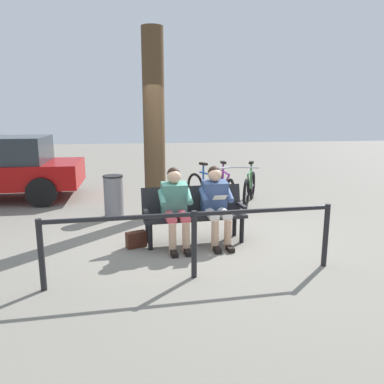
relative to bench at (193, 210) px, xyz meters
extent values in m
plane|color=slate|center=(-0.06, -0.07, -0.51)|extent=(40.00, 40.00, 0.00)
cube|color=black|center=(-0.01, 0.08, -0.08)|extent=(1.63, 0.58, 0.05)
cube|color=black|center=(0.01, -0.11, 0.15)|extent=(1.61, 0.28, 0.42)
cube|color=black|center=(-0.76, 0.01, 0.05)|extent=(0.10, 0.40, 0.05)
cube|color=black|center=(0.75, 0.15, 0.05)|extent=(0.10, 0.40, 0.05)
cylinder|color=black|center=(-0.74, 0.18, -0.31)|extent=(0.07, 0.07, 0.40)
cylinder|color=black|center=(0.69, 0.32, -0.31)|extent=(0.07, 0.07, 0.40)
cylinder|color=black|center=(-0.71, -0.15, -0.31)|extent=(0.07, 0.07, 0.40)
cylinder|color=black|center=(0.73, -0.02, -0.31)|extent=(0.07, 0.07, 0.40)
cube|color=#334772|center=(-0.32, 0.03, 0.20)|extent=(0.41, 0.34, 0.55)
sphere|color=#D8A884|center=(-0.32, 0.05, 0.56)|extent=(0.21, 0.21, 0.21)
sphere|color=black|center=(-0.32, 0.02, 0.59)|extent=(0.20, 0.20, 0.20)
cylinder|color=white|center=(-0.44, 0.22, -0.02)|extent=(0.19, 0.41, 0.15)
cylinder|color=#D8A884|center=(-0.46, 0.42, -0.28)|extent=(0.11, 0.11, 0.45)
cube|color=black|center=(-0.47, 0.52, -0.47)|extent=(0.11, 0.23, 0.07)
cylinder|color=#334772|center=(-0.53, 0.13, 0.27)|extent=(0.12, 0.31, 0.23)
cylinder|color=white|center=(-0.24, 0.24, -0.02)|extent=(0.19, 0.41, 0.15)
cylinder|color=#D8A884|center=(-0.26, 0.44, -0.28)|extent=(0.11, 0.11, 0.45)
cube|color=black|center=(-0.27, 0.54, -0.47)|extent=(0.11, 0.23, 0.07)
cylinder|color=#334772|center=(-0.13, 0.17, 0.27)|extent=(0.12, 0.31, 0.23)
cube|color=silver|center=(-0.35, 0.33, 0.26)|extent=(0.21, 0.14, 0.09)
cube|color=#4C8C7A|center=(0.31, 0.09, 0.20)|extent=(0.41, 0.34, 0.55)
sphere|color=#D8A884|center=(0.31, 0.11, 0.56)|extent=(0.21, 0.21, 0.21)
sphere|color=black|center=(0.32, 0.08, 0.59)|extent=(0.20, 0.20, 0.20)
cylinder|color=#D84C59|center=(0.20, 0.28, -0.02)|extent=(0.19, 0.41, 0.15)
cylinder|color=#D8A884|center=(0.18, 0.48, -0.28)|extent=(0.11, 0.11, 0.45)
cube|color=black|center=(0.17, 0.58, -0.47)|extent=(0.11, 0.23, 0.07)
cylinder|color=#4C8C7A|center=(0.10, 0.19, 0.27)|extent=(0.12, 0.31, 0.23)
cylinder|color=#D84C59|center=(0.40, 0.30, -0.02)|extent=(0.19, 0.41, 0.15)
cylinder|color=#D8A884|center=(0.38, 0.50, -0.28)|extent=(0.11, 0.11, 0.45)
cube|color=black|center=(0.37, 0.60, -0.47)|extent=(0.11, 0.23, 0.07)
cylinder|color=#4C8C7A|center=(0.50, 0.23, 0.27)|extent=(0.12, 0.31, 0.23)
cube|color=#3F1E14|center=(0.90, 0.16, -0.39)|extent=(0.33, 0.24, 0.24)
cylinder|color=#4C3823|center=(0.53, -1.50, 1.25)|extent=(0.40, 0.40, 3.52)
cylinder|color=slate|center=(1.34, -1.65, -0.11)|extent=(0.37, 0.37, 0.79)
cylinder|color=black|center=(1.34, -1.65, 0.30)|extent=(0.39, 0.39, 0.03)
torus|color=black|center=(-1.39, -1.83, -0.18)|extent=(0.32, 0.63, 0.66)
cylinder|color=silver|center=(-1.39, -1.83, -0.18)|extent=(0.07, 0.08, 0.06)
torus|color=black|center=(-1.81, -2.76, -0.18)|extent=(0.32, 0.63, 0.66)
cylinder|color=silver|center=(-1.81, -2.76, -0.18)|extent=(0.07, 0.08, 0.06)
cylinder|color=#337238|center=(-1.60, -2.30, 0.20)|extent=(0.29, 0.59, 0.04)
cylinder|color=#337238|center=(-1.57, -2.22, 0.00)|extent=(0.28, 0.56, 0.43)
cylinder|color=#337238|center=(-1.67, -2.46, 0.12)|extent=(0.04, 0.04, 0.55)
cube|color=black|center=(-1.67, -2.46, 0.40)|extent=(0.17, 0.24, 0.05)
cylinder|color=#B2B2B7|center=(-1.43, -1.92, 0.37)|extent=(0.45, 0.23, 0.03)
torus|color=black|center=(-1.07, -1.88, -0.18)|extent=(0.07, 0.66, 0.66)
cylinder|color=silver|center=(-1.07, -1.88, -0.18)|extent=(0.05, 0.06, 0.06)
torus|color=black|center=(-1.05, -2.90, -0.18)|extent=(0.07, 0.66, 0.66)
cylinder|color=silver|center=(-1.05, -2.90, -0.18)|extent=(0.05, 0.06, 0.06)
cylinder|color=#8C268C|center=(-1.06, -2.39, 0.20)|extent=(0.05, 0.63, 0.04)
cylinder|color=#8C268C|center=(-1.06, -2.31, 0.00)|extent=(0.05, 0.60, 0.43)
cylinder|color=#8C268C|center=(-1.05, -2.58, 0.12)|extent=(0.04, 0.04, 0.55)
cube|color=black|center=(-1.05, -2.58, 0.40)|extent=(0.09, 0.22, 0.05)
cylinder|color=#B2B2B7|center=(-1.06, -1.99, 0.37)|extent=(0.48, 0.04, 0.03)
torus|color=black|center=(-0.85, -1.77, -0.18)|extent=(0.33, 0.63, 0.66)
cylinder|color=silver|center=(-0.85, -1.77, -0.18)|extent=(0.07, 0.08, 0.06)
torus|color=black|center=(-0.43, -2.70, -0.18)|extent=(0.33, 0.63, 0.66)
cylinder|color=silver|center=(-0.43, -2.70, -0.18)|extent=(0.07, 0.08, 0.06)
cylinder|color=#1E519E|center=(-0.64, -2.24, 0.20)|extent=(0.30, 0.59, 0.04)
cylinder|color=#1E519E|center=(-0.67, -2.16, 0.00)|extent=(0.28, 0.56, 0.43)
cylinder|color=#1E519E|center=(-0.57, -2.40, 0.12)|extent=(0.04, 0.04, 0.55)
cube|color=black|center=(-0.57, -2.40, 0.40)|extent=(0.17, 0.24, 0.05)
cylinder|color=#B2B2B7|center=(-0.81, -1.86, 0.37)|extent=(0.45, 0.23, 0.03)
cylinder|color=black|center=(-1.58, 1.24, -0.08)|extent=(0.07, 0.07, 0.85)
cylinder|color=black|center=(0.19, 1.35, -0.08)|extent=(0.07, 0.07, 0.85)
cylinder|color=black|center=(1.95, 1.45, -0.08)|extent=(0.07, 0.07, 0.85)
cylinder|color=black|center=(0.19, 1.35, 0.30)|extent=(3.53, 0.27, 0.06)
cylinder|color=black|center=(2.95, -2.68, -0.19)|extent=(0.65, 0.24, 0.64)
cylinder|color=black|center=(2.99, -4.48, -0.19)|extent=(0.65, 0.24, 0.64)
camera|label=1|loc=(0.82, 5.63, 1.49)|focal=34.99mm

